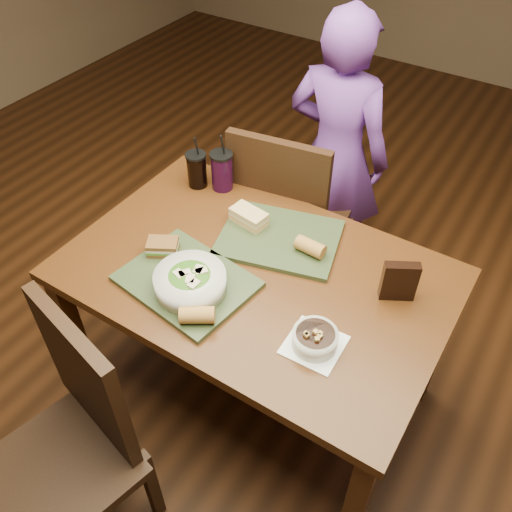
# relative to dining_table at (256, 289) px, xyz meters

# --- Properties ---
(ground) EXTENTS (6.00, 6.00, 0.00)m
(ground) POSITION_rel_dining_table_xyz_m (0.00, 0.00, -0.66)
(ground) COLOR #381C0B
(ground) RESTS_ON ground
(dining_table) EXTENTS (1.30, 0.85, 0.75)m
(dining_table) POSITION_rel_dining_table_xyz_m (0.00, 0.00, 0.00)
(dining_table) COLOR #45240D
(dining_table) RESTS_ON ground
(chair_near) EXTENTS (0.50, 0.50, 0.95)m
(chair_near) POSITION_rel_dining_table_xyz_m (-0.21, -0.71, -0.13)
(chair_near) COLOR black
(chair_near) RESTS_ON ground
(chair_far) EXTENTS (0.49, 0.49, 0.98)m
(chair_far) POSITION_rel_dining_table_xyz_m (-0.17, 0.53, -0.11)
(chair_far) COLOR black
(chair_far) RESTS_ON ground
(diner) EXTENTS (0.50, 0.33, 1.36)m
(diner) POSITION_rel_dining_table_xyz_m (-0.13, 0.89, 0.02)
(diner) COLOR #693491
(diner) RESTS_ON ground
(tray_near) EXTENTS (0.46, 0.37, 0.02)m
(tray_near) POSITION_rel_dining_table_xyz_m (-0.16, -0.17, 0.10)
(tray_near) COLOR #2C381E
(tray_near) RESTS_ON dining_table
(tray_far) EXTENTS (0.49, 0.42, 0.02)m
(tray_far) POSITION_rel_dining_table_xyz_m (-0.01, 0.18, 0.10)
(tray_far) COLOR #2C381E
(tray_far) RESTS_ON dining_table
(salad_bowl) EXTENTS (0.23, 0.23, 0.08)m
(salad_bowl) POSITION_rel_dining_table_xyz_m (-0.12, -0.20, 0.15)
(salad_bowl) COLOR silver
(salad_bowl) RESTS_ON tray_near
(soup_bowl) EXTENTS (0.17, 0.17, 0.07)m
(soup_bowl) POSITION_rel_dining_table_xyz_m (0.32, -0.17, 0.12)
(soup_bowl) COLOR white
(soup_bowl) RESTS_ON dining_table
(sandwich_near) EXTENTS (0.13, 0.11, 0.05)m
(sandwich_near) POSITION_rel_dining_table_xyz_m (-0.31, -0.11, 0.13)
(sandwich_near) COLOR #593819
(sandwich_near) RESTS_ON tray_near
(sandwich_far) EXTENTS (0.15, 0.09, 0.05)m
(sandwich_far) POSITION_rel_dining_table_xyz_m (-0.15, 0.18, 0.14)
(sandwich_far) COLOR tan
(sandwich_far) RESTS_ON tray_far
(baguette_near) EXTENTS (0.12, 0.10, 0.05)m
(baguette_near) POSITION_rel_dining_table_xyz_m (-0.03, -0.29, 0.14)
(baguette_near) COLOR #AD7533
(baguette_near) RESTS_ON tray_near
(baguette_far) EXTENTS (0.11, 0.06, 0.05)m
(baguette_far) POSITION_rel_dining_table_xyz_m (0.12, 0.16, 0.13)
(baguette_far) COLOR #AD7533
(baguette_far) RESTS_ON tray_far
(cup_cola) EXTENTS (0.08, 0.08, 0.23)m
(cup_cola) POSITION_rel_dining_table_xyz_m (-0.47, 0.29, 0.16)
(cup_cola) COLOR black
(cup_cola) RESTS_ON dining_table
(cup_berry) EXTENTS (0.09, 0.09, 0.25)m
(cup_berry) POSITION_rel_dining_table_xyz_m (-0.37, 0.33, 0.17)
(cup_berry) COLOR black
(cup_berry) RESTS_ON dining_table
(chip_bag) EXTENTS (0.11, 0.09, 0.15)m
(chip_bag) POSITION_rel_dining_table_xyz_m (0.45, 0.14, 0.16)
(chip_bag) COLOR black
(chip_bag) RESTS_ON dining_table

